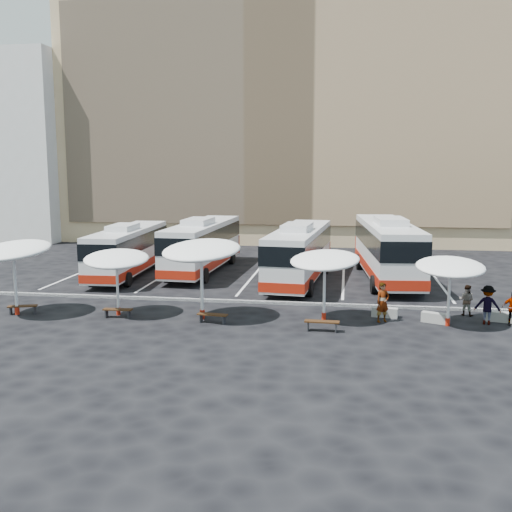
# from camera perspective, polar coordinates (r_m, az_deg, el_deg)

# --- Properties ---
(ground) EXTENTS (120.00, 120.00, 0.00)m
(ground) POSITION_cam_1_polar(r_m,az_deg,el_deg) (32.16, -2.57, -4.65)
(ground) COLOR black
(ground) RESTS_ON ground
(sandstone_building) EXTENTS (42.00, 18.25, 29.60)m
(sandstone_building) POSITION_cam_1_polar(r_m,az_deg,el_deg) (63.05, 3.13, 13.48)
(sandstone_building) COLOR tan
(sandstone_building) RESTS_ON ground
(apartment_block) EXTENTS (14.00, 14.00, 18.00)m
(apartment_block) POSITION_cam_1_polar(r_m,az_deg,el_deg) (67.88, -21.85, 9.48)
(apartment_block) COLOR silver
(apartment_block) RESTS_ON ground
(curb_divider) EXTENTS (34.00, 0.25, 0.15)m
(curb_divider) POSITION_cam_1_polar(r_m,az_deg,el_deg) (32.62, -2.40, -4.32)
(curb_divider) COLOR black
(curb_divider) RESTS_ON ground
(bay_lines) EXTENTS (24.15, 12.00, 0.01)m
(bay_lines) POSITION_cam_1_polar(r_m,az_deg,el_deg) (39.86, -0.34, -2.00)
(bay_lines) COLOR white
(bay_lines) RESTS_ON ground
(bus_0) EXTENTS (2.91, 11.26, 3.55)m
(bus_0) POSITION_cam_1_polar(r_m,az_deg,el_deg) (40.99, -12.08, 0.67)
(bus_0) COLOR silver
(bus_0) RESTS_ON ground
(bus_1) EXTENTS (3.18, 12.12, 3.82)m
(bus_1) POSITION_cam_1_polar(r_m,az_deg,el_deg) (41.65, -5.10, 1.15)
(bus_1) COLOR silver
(bus_1) RESTS_ON ground
(bus_2) EXTENTS (3.57, 12.25, 3.84)m
(bus_2) POSITION_cam_1_polar(r_m,az_deg,el_deg) (37.82, 4.16, 0.40)
(bus_2) COLOR silver
(bus_2) RESTS_ON ground
(bus_3) EXTENTS (3.90, 13.23, 4.14)m
(bus_3) POSITION_cam_1_polar(r_m,az_deg,el_deg) (39.51, 12.38, 0.80)
(bus_3) COLOR silver
(bus_3) RESTS_ON ground
(sunshade_0) EXTENTS (4.61, 4.64, 3.80)m
(sunshade_0) POSITION_cam_1_polar(r_m,az_deg,el_deg) (31.78, -22.11, 0.47)
(sunshade_0) COLOR silver
(sunshade_0) RESTS_ON ground
(sunshade_1) EXTENTS (3.85, 3.88, 3.32)m
(sunshade_1) POSITION_cam_1_polar(r_m,az_deg,el_deg) (30.19, -13.14, -0.29)
(sunshade_1) COLOR silver
(sunshade_1) RESTS_ON ground
(sunshade_2) EXTENTS (4.70, 4.73, 3.95)m
(sunshade_2) POSITION_cam_1_polar(r_m,az_deg,el_deg) (28.73, -5.23, 0.52)
(sunshade_2) COLOR silver
(sunshade_2) RESTS_ON ground
(sunshade_3) EXTENTS (4.25, 4.28, 3.45)m
(sunshade_3) POSITION_cam_1_polar(r_m,az_deg,el_deg) (28.51, 6.57, -0.43)
(sunshade_3) COLOR silver
(sunshade_3) RESTS_ON ground
(sunshade_4) EXTENTS (3.13, 3.17, 3.26)m
(sunshade_4) POSITION_cam_1_polar(r_m,az_deg,el_deg) (28.85, 18.02, -1.02)
(sunshade_4) COLOR silver
(sunshade_4) RESTS_ON ground
(wood_bench_0) EXTENTS (1.46, 0.79, 0.43)m
(wood_bench_0) POSITION_cam_1_polar(r_m,az_deg,el_deg) (32.30, -21.35, -4.59)
(wood_bench_0) COLOR black
(wood_bench_0) RESTS_ON ground
(wood_bench_1) EXTENTS (1.45, 0.44, 0.44)m
(wood_bench_1) POSITION_cam_1_polar(r_m,az_deg,el_deg) (30.17, -13.03, -5.11)
(wood_bench_1) COLOR black
(wood_bench_1) RESTS_ON ground
(wood_bench_2) EXTENTS (1.48, 0.56, 0.44)m
(wood_bench_2) POSITION_cam_1_polar(r_m,az_deg,el_deg) (28.50, -4.17, -5.72)
(wood_bench_2) COLOR black
(wood_bench_2) RESTS_ON ground
(wood_bench_3) EXTENTS (1.58, 0.47, 0.48)m
(wood_bench_3) POSITION_cam_1_polar(r_m,az_deg,el_deg) (27.21, 6.30, -6.39)
(wood_bench_3) COLOR black
(wood_bench_3) RESTS_ON ground
(conc_bench_0) EXTENTS (1.30, 0.61, 0.47)m
(conc_bench_0) POSITION_cam_1_polar(r_m,az_deg,el_deg) (30.21, 12.15, -5.27)
(conc_bench_0) COLOR gray
(conc_bench_0) RESTS_ON ground
(conc_bench_1) EXTENTS (1.34, 0.88, 0.48)m
(conc_bench_1) POSITION_cam_1_polar(r_m,az_deg,el_deg) (29.73, 16.72, -5.66)
(conc_bench_1) COLOR gray
(conc_bench_1) RESTS_ON ground
(conc_bench_2) EXTENTS (1.32, 0.70, 0.47)m
(conc_bench_2) POSITION_cam_1_polar(r_m,az_deg,el_deg) (30.98, 22.17, -5.38)
(conc_bench_2) COLOR gray
(conc_bench_2) RESTS_ON ground
(passenger_0) EXTENTS (0.83, 0.74, 1.91)m
(passenger_0) POSITION_cam_1_polar(r_m,az_deg,el_deg) (29.10, 11.98, -4.34)
(passenger_0) COLOR black
(passenger_0) RESTS_ON ground
(passenger_1) EXTENTS (0.94, 0.86, 1.55)m
(passenger_1) POSITION_cam_1_polar(r_m,az_deg,el_deg) (31.46, 19.45, -4.00)
(passenger_1) COLOR black
(passenger_1) RESTS_ON ground
(passenger_3) EXTENTS (1.33, 0.96, 1.85)m
(passenger_3) POSITION_cam_1_polar(r_m,az_deg,el_deg) (30.12, 21.21, -4.37)
(passenger_3) COLOR black
(passenger_3) RESTS_ON ground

